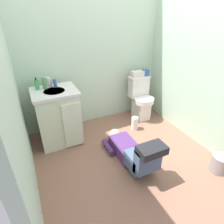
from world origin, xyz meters
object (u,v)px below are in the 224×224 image
object	(u,v)px
soap_dispenser	(37,85)
bottle_green	(44,83)
paper_towel_roll	(135,123)
vanity_cabinet	(58,116)
toilet	(141,99)
faucet	(51,83)
tissue_box	(137,74)
bottle_white	(49,82)
toiletry_bag	(145,72)
bottle_blue	(55,83)
person_plumber	(132,151)
trash_can	(219,164)

from	to	relation	value
soap_dispenser	bottle_green	distance (m)	0.10
paper_towel_roll	vanity_cabinet	bearing A→B (deg)	169.27
toilet	bottle_green	size ratio (longest dim) A/B	4.49
toilet	faucet	xyz separation A→B (m)	(-1.47, 0.05, 0.50)
faucet	toilet	bearing A→B (deg)	-1.84
tissue_box	soap_dispenser	distance (m)	1.62
vanity_cabinet	bottle_white	distance (m)	0.49
vanity_cabinet	faucet	size ratio (longest dim) A/B	8.20
toilet	paper_towel_roll	distance (m)	0.51
toilet	vanity_cabinet	world-z (taller)	vanity_cabinet
toilet	soap_dispenser	distance (m)	1.74
toiletry_bag	bottle_blue	world-z (taller)	bottle_blue
toiletry_bag	bottle_white	bearing A→B (deg)	-178.38
soap_dispenser	paper_towel_roll	size ratio (longest dim) A/B	0.74
faucet	soap_dispenser	bearing A→B (deg)	-173.99
person_plumber	bottle_blue	bearing A→B (deg)	125.09
tissue_box	trash_can	size ratio (longest dim) A/B	0.98
person_plumber	bottle_green	distance (m)	1.48
tissue_box	paper_towel_roll	distance (m)	0.84
faucet	bottle_green	size ratio (longest dim) A/B	0.60
faucet	person_plumber	xyz separation A→B (m)	(0.74, -1.02, -0.69)
bottle_green	bottle_white	bearing A→B (deg)	27.88
trash_can	toilet	bearing A→B (deg)	95.80
vanity_cabinet	bottle_green	distance (m)	0.51
toilet	toiletry_bag	bearing A→B (deg)	40.77
faucet	person_plumber	size ratio (longest dim) A/B	0.09
toilet	trash_can	size ratio (longest dim) A/B	3.33
person_plumber	bottle_green	xyz separation A→B (m)	(-0.83, 0.98, 0.73)
vanity_cabinet	toiletry_bag	world-z (taller)	toiletry_bag
tissue_box	soap_dispenser	xyz separation A→B (m)	(-1.61, -0.06, 0.09)
bottle_green	paper_towel_roll	size ratio (longest dim) A/B	0.75
soap_dispenser	bottle_green	bearing A→B (deg)	-9.80
faucet	paper_towel_roll	world-z (taller)	faucet
bottle_white	bottle_blue	xyz separation A→B (m)	(0.08, -0.03, -0.01)
bottle_white	tissue_box	bearing A→B (deg)	1.78
bottle_white	paper_towel_roll	xyz separation A→B (m)	(1.20, -0.36, -0.78)
tissue_box	bottle_green	size ratio (longest dim) A/B	1.32
bottle_white	toilet	bearing A→B (deg)	-1.73
toiletry_bag	paper_towel_roll	xyz separation A→B (m)	(-0.40, -0.41, -0.69)
bottle_white	bottle_blue	size ratio (longest dim) A/B	1.21
soap_dispenser	bottle_white	distance (m)	0.16
toiletry_bag	paper_towel_roll	distance (m)	0.90
toilet	soap_dispenser	bearing A→B (deg)	179.06
toilet	bottle_green	world-z (taller)	bottle_green
bottle_white	person_plumber	bearing A→B (deg)	-52.80
toiletry_bag	soap_dispenser	bearing A→B (deg)	-177.95
vanity_cabinet	tissue_box	bearing A→B (deg)	7.59
trash_can	bottle_white	bearing A→B (deg)	135.98
faucet	toiletry_bag	bearing A→B (deg)	1.57
person_plumber	toiletry_bag	bearing A→B (deg)	51.66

